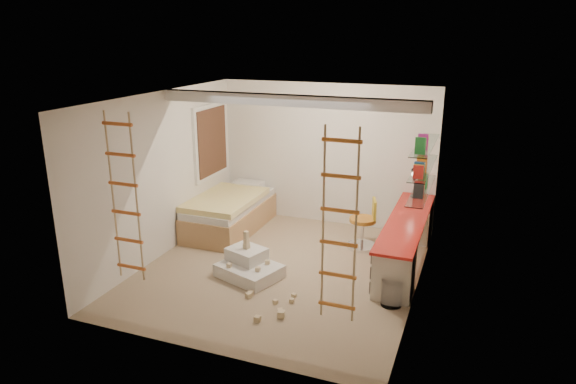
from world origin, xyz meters
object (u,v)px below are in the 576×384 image
at_px(desk, 406,240).
at_px(swivel_chair, 364,230).
at_px(play_platform, 249,266).
at_px(bed, 230,212).

xyz_separation_m(desk, swivel_chair, (-0.74, 0.41, -0.09)).
relative_size(desk, play_platform, 2.72).
bearing_deg(bed, swivel_chair, 1.09).
distance_m(bed, play_platform, 1.93).
relative_size(bed, swivel_chair, 2.36).
height_order(desk, swivel_chair, swivel_chair).
xyz_separation_m(swivel_chair, play_platform, (-1.35, -1.62, -0.16)).
distance_m(swivel_chair, play_platform, 2.12).
height_order(desk, play_platform, desk).
bearing_deg(play_platform, desk, 29.98).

